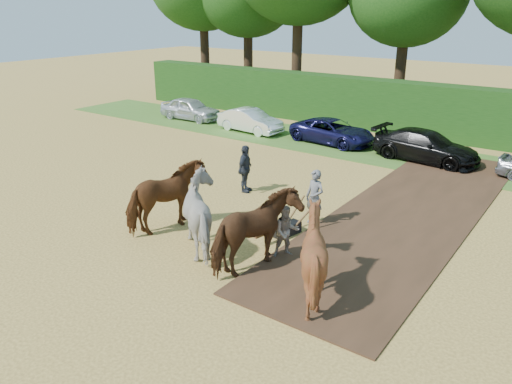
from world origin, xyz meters
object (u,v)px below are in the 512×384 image
(spectator_near, at_px, (286,232))
(plough_team, at_px, (233,222))
(parked_cars, at_px, (485,156))
(spectator_far, at_px, (245,169))

(spectator_near, distance_m, plough_team, 1.61)
(spectator_near, distance_m, parked_cars, 12.71)
(spectator_near, xyz_separation_m, spectator_far, (-4.34, 3.74, 0.16))
(parked_cars, bearing_deg, plough_team, -106.87)
(plough_team, height_order, parked_cars, plough_team)
(parked_cars, bearing_deg, spectator_near, -102.93)
(spectator_near, height_order, parked_cars, spectator_near)
(plough_team, bearing_deg, parked_cars, 73.13)
(spectator_far, height_order, plough_team, plough_team)
(plough_team, bearing_deg, spectator_far, 123.43)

